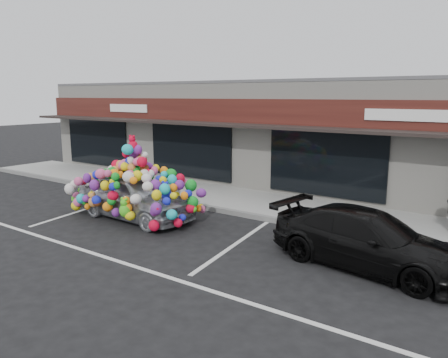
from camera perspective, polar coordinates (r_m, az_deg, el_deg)
The scene contains 9 objects.
ground at distance 12.80m, azimuth -9.59°, elevation -6.26°, with size 90.00×90.00×0.00m, color black.
shop_building at distance 19.21m, azimuth 8.26°, elevation 6.09°, with size 24.00×7.20×4.31m.
sidewalk at distance 15.75m, azimuth 0.68°, elevation -2.55°, with size 26.00×3.00×0.15m, color gray.
kerb at distance 14.58m, azimuth -2.67°, elevation -3.67°, with size 26.00×0.18×0.16m, color slate.
parking_stripe_left at distance 15.26m, azimuth -17.66°, elevation -3.80°, with size 0.12×4.40×0.01m, color silver.
parking_stripe_mid at distance 11.24m, azimuth 1.47°, elevation -8.53°, with size 0.12×4.40×0.01m, color silver.
lane_line at distance 9.93m, azimuth -10.72°, elevation -11.43°, with size 14.00×0.12×0.01m, color silver.
toy_car at distance 13.59m, azimuth -11.58°, elevation -1.58°, with size 2.96×4.42×2.53m.
black_sedan at distance 10.16m, azimuth 18.25°, elevation -7.52°, with size 4.35×1.77×1.26m, color black.
Camera 1 is at (8.67, -8.63, 3.75)m, focal length 35.00 mm.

